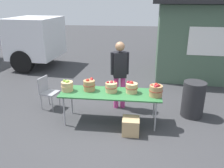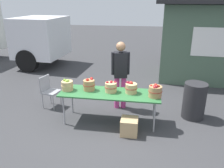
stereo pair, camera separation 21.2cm
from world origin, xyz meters
TOP-DOWN VIEW (x-y plane):
  - ground_plane at (0.00, 0.00)m, footprint 40.00×40.00m
  - market_table at (0.00, 0.00)m, footprint 2.30×0.76m
  - apple_basket_green_0 at (-1.02, -0.00)m, footprint 0.29×0.29m
  - apple_basket_red_0 at (-0.51, 0.08)m, footprint 0.28×0.28m
  - apple_basket_red_1 at (0.01, 0.06)m, footprint 0.29×0.29m
  - apple_basket_red_2 at (0.48, 0.07)m, footprint 0.28×0.28m
  - apple_basket_red_3 at (1.02, -0.07)m, footprint 0.31×0.31m
  - vendor_adult at (0.14, 0.79)m, footprint 0.46×0.30m
  - food_kiosk at (2.79, 3.92)m, footprint 3.65×3.09m
  - folding_chair at (-1.75, 0.54)m, footprint 0.48×0.48m
  - trash_barrel at (1.99, 0.54)m, footprint 0.54×0.54m
  - produce_crate at (0.50, -0.46)m, footprint 0.37×0.37m

SIDE VIEW (x-z plane):
  - ground_plane at x=0.00m, z-range 0.00..0.00m
  - produce_crate at x=0.50m, z-range 0.00..0.37m
  - trash_barrel at x=1.99m, z-range 0.00..0.89m
  - folding_chair at x=-1.75m, z-range 0.08..0.94m
  - market_table at x=0.00m, z-range 0.34..1.09m
  - apple_basket_red_1 at x=0.01m, z-range 0.74..1.00m
  - apple_basket_red_2 at x=0.48m, z-range 0.74..1.01m
  - apple_basket_green_0 at x=-1.02m, z-range 0.74..1.01m
  - apple_basket_red_0 at x=-0.51m, z-range 0.74..1.03m
  - apple_basket_red_3 at x=1.02m, z-range 0.73..1.04m
  - vendor_adult at x=0.14m, z-range 0.16..1.94m
  - food_kiosk at x=2.79m, z-range 0.01..2.75m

